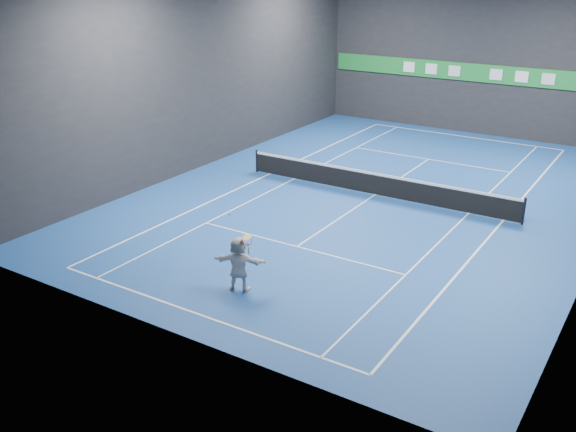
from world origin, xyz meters
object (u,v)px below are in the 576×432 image
Objects in this scene: tennis_net at (375,183)px; tennis_racket at (247,242)px; player at (239,264)px; tennis_ball at (230,214)px.

tennis_net is 19.83× the size of tennis_racket.
tennis_racket is (0.50, -10.02, 1.11)m from tennis_net.
tennis_racket is (0.31, 0.05, 0.78)m from player.
player is 10.07m from tennis_net.
player is at bearing -171.20° from tennis_racket.
tennis_ball is 0.98m from tennis_racket.
tennis_ball is 0.01× the size of tennis_net.
tennis_ball reaches higher than tennis_net.
tennis_racket reaches higher than tennis_net.
tennis_net is (-0.19, 10.06, -0.33)m from player.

